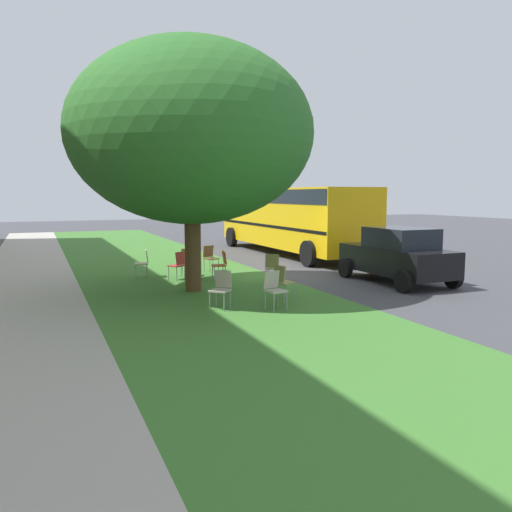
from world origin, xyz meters
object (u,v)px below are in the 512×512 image
chair_6 (178,263)px  chair_8 (273,266)px  chair_4 (221,287)px  school_bus (290,214)px  parked_car (397,255)px  chair_1 (274,287)px  street_tree (191,134)px  chair_7 (210,256)px  chair_0 (144,261)px  chair_3 (221,263)px  chair_2 (283,280)px  chair_5 (187,260)px

chair_6 → chair_8: same height
chair_4 → school_bus: 11.37m
parked_car → chair_6: bearing=62.5°
chair_1 → school_bus: school_bus is taller
street_tree → parked_car: bearing=-101.2°
chair_7 → chair_4: bearing=164.4°
chair_7 → parked_car: parked_car is taller
chair_0 → parked_car: bearing=-120.7°
chair_0 → chair_4: bearing=-171.7°
street_tree → chair_8: 4.46m
street_tree → chair_4: size_ratio=7.51×
chair_7 → street_tree: bearing=154.5°
chair_8 → parked_car: parked_car is taller
chair_4 → chair_8: 3.65m
chair_3 → school_bus: bearing=-43.6°
chair_0 → chair_6: bearing=-137.2°
street_tree → school_bus: street_tree is taller
school_bus → chair_2: bearing=152.0°
chair_1 → parked_car: bearing=-69.9°
street_tree → chair_0: (2.82, 0.81, -3.69)m
chair_0 → chair_7: bearing=-80.3°
chair_7 → school_bus: size_ratio=0.08×
chair_6 → chair_0: bearing=42.8°
chair_1 → chair_5: 5.56m
chair_2 → chair_8: 2.48m
chair_5 → chair_7: same height
chair_6 → parked_car: bearing=-117.5°
chair_5 → parked_car: parked_car is taller
chair_3 → school_bus: school_bus is taller
chair_0 → chair_5: 1.39m
chair_4 → chair_7: (5.64, -1.58, 0.00)m
street_tree → chair_7: (3.23, -1.54, -3.69)m
chair_6 → school_bus: bearing=-52.0°
chair_2 → chair_7: 5.35m
chair_1 → chair_5: same height
chair_0 → chair_3: (-1.37, -2.12, 0.00)m
chair_4 → school_bus: size_ratio=0.08×
school_bus → chair_8: bearing=149.2°
chair_0 → parked_car: size_ratio=0.24×
street_tree → parked_car: size_ratio=1.79×
street_tree → chair_3: (1.46, -1.31, -3.69)m
street_tree → school_bus: (6.84, -6.44, -2.45)m
chair_0 → chair_1: same height
chair_5 → chair_6: (-0.70, 0.48, 0.00)m
chair_3 → chair_8: size_ratio=1.00×
chair_1 → school_bus: bearing=-28.8°
chair_8 → school_bus: (6.63, -3.95, 1.24)m
chair_2 → school_bus: (8.97, -4.77, 1.24)m
chair_4 → chair_6: same height
street_tree → chair_7: 5.14m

